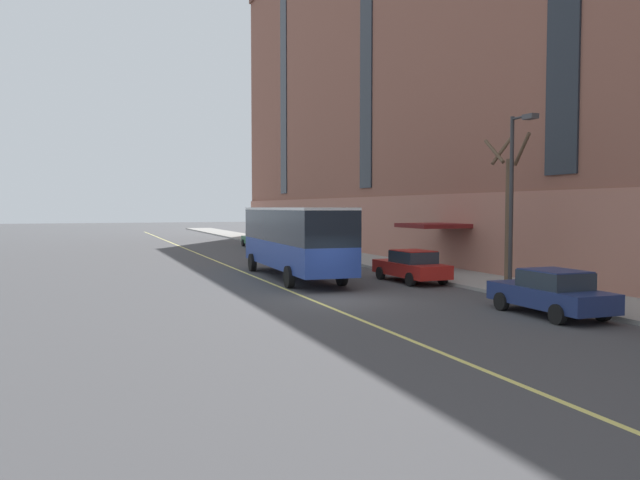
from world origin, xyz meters
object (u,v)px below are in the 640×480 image
object	(u,v)px
street_tree_mid_block	(509,212)
fire_hydrant	(416,267)
parked_car_red_0	(411,266)
parked_car_white_1	(294,245)
street_lamp	(515,185)
parked_car_navy_3	(551,293)
city_bus	(294,237)
parked_car_green_4	(256,239)

from	to	relation	value
street_tree_mid_block	fire_hydrant	world-z (taller)	street_tree_mid_block
parked_car_red_0	parked_car_white_1	size ratio (longest dim) A/B	1.11
parked_car_white_1	street_lamp	bearing A→B (deg)	-85.92
parked_car_navy_3	street_tree_mid_block	size ratio (longest dim) A/B	0.68
fire_hydrant	parked_car_white_1	bearing A→B (deg)	95.74
city_bus	parked_car_green_4	xyz separation A→B (m)	(4.61, 24.99, -1.32)
parked_car_red_0	parked_car_green_4	world-z (taller)	same
parked_car_navy_3	fire_hydrant	size ratio (longest dim) A/B	6.38
parked_car_white_1	street_tree_mid_block	bearing A→B (deg)	-83.04
parked_car_red_0	parked_car_white_1	world-z (taller)	same
parked_car_navy_3	street_lamp	bearing A→B (deg)	66.52
fire_hydrant	parked_car_navy_3	bearing A→B (deg)	-98.40
street_tree_mid_block	street_lamp	xyz separation A→B (m)	(-0.99, -1.67, 1.09)
parked_car_green_4	city_bus	bearing A→B (deg)	-100.45
parked_car_red_0	street_tree_mid_block	distance (m)	5.40
street_tree_mid_block	fire_hydrant	distance (m)	6.92
street_tree_mid_block	parked_car_green_4	bearing A→B (deg)	95.03
city_bus	parked_car_red_0	bearing A→B (deg)	-36.60
parked_car_white_1	parked_car_navy_3	distance (m)	28.04
parked_car_white_1	fire_hydrant	size ratio (longest dim) A/B	5.93
parked_car_green_4	parked_car_navy_3	bearing A→B (deg)	-90.07
city_bus	fire_hydrant	distance (m)	6.69
street_lamp	fire_hydrant	bearing A→B (deg)	90.73
parked_car_white_1	street_tree_mid_block	world-z (taller)	street_tree_mid_block
city_bus	street_tree_mid_block	distance (m)	10.63
parked_car_navy_3	fire_hydrant	bearing A→B (deg)	81.60
parked_car_red_0	parked_car_green_4	xyz separation A→B (m)	(-0.19, 28.55, -0.00)
parked_car_navy_3	parked_car_green_4	bearing A→B (deg)	89.93
street_tree_mid_block	city_bus	bearing A→B (deg)	135.05
street_tree_mid_block	street_lamp	distance (m)	2.23
street_lamp	parked_car_green_4	bearing A→B (deg)	93.12
parked_car_white_1	parked_car_green_4	xyz separation A→B (m)	(-0.17, 10.46, 0.00)
parked_car_navy_3	street_lamp	distance (m)	6.08
city_bus	parked_car_white_1	distance (m)	15.35
parked_car_red_0	parked_car_white_1	xyz separation A→B (m)	(-0.02, 18.09, -0.00)
city_bus	street_tree_mid_block	xyz separation A→B (m)	(7.46, -7.45, 1.34)
parked_car_navy_3	street_lamp	size ratio (longest dim) A/B	0.64
city_bus	parked_car_red_0	distance (m)	6.12
fire_hydrant	parked_car_red_0	bearing A→B (deg)	-124.43
parked_car_red_0	parked_car_navy_3	xyz separation A→B (m)	(-0.24, -9.95, -0.00)
parked_car_white_1	street_tree_mid_block	distance (m)	22.29
parked_car_green_4	fire_hydrant	distance (m)	26.33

